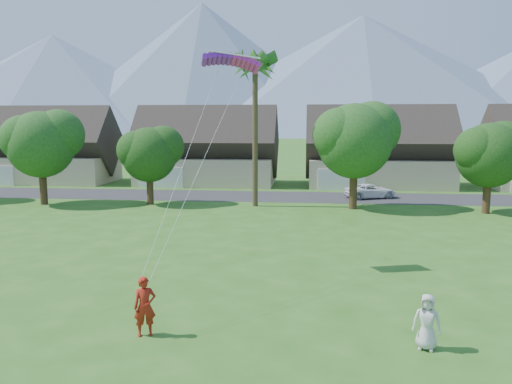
# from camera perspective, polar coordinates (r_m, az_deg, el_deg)

# --- Properties ---
(ground) EXTENTS (500.00, 500.00, 0.00)m
(ground) POSITION_cam_1_polar(r_m,az_deg,el_deg) (14.38, -4.43, -20.98)
(ground) COLOR #2D6019
(ground) RESTS_ON ground
(street) EXTENTS (90.00, 7.00, 0.01)m
(street) POSITION_cam_1_polar(r_m,az_deg,el_deg) (46.94, 3.04, -0.53)
(street) COLOR #2D2D30
(street) RESTS_ON ground
(kite_flyer) EXTENTS (0.85, 0.72, 1.98)m
(kite_flyer) POSITION_cam_1_polar(r_m,az_deg,el_deg) (17.09, -12.59, -12.64)
(kite_flyer) COLOR #A02012
(kite_flyer) RESTS_ON ground
(watcher) EXTENTS (0.98, 0.77, 1.75)m
(watcher) POSITION_cam_1_polar(r_m,az_deg,el_deg) (16.67, 18.95, -13.86)
(watcher) COLOR silver
(watcher) RESTS_ON ground
(parked_car) EXTENTS (5.20, 3.70, 1.32)m
(parked_car) POSITION_cam_1_polar(r_m,az_deg,el_deg) (47.15, 12.95, 0.12)
(parked_car) COLOR white
(parked_car) RESTS_ON ground
(mountain_ridge) EXTENTS (540.00, 240.00, 70.00)m
(mountain_ridge) POSITION_cam_1_polar(r_m,az_deg,el_deg) (273.38, 7.81, 12.58)
(mountain_ridge) COLOR slate
(mountain_ridge) RESTS_ON ground
(houses_row) EXTENTS (72.75, 8.19, 8.86)m
(houses_row) POSITION_cam_1_polar(r_m,az_deg,el_deg) (55.50, 4.05, 4.35)
(houses_row) COLOR beige
(houses_row) RESTS_ON ground
(tree_row) EXTENTS (62.27, 6.67, 8.45)m
(tree_row) POSITION_cam_1_polar(r_m,az_deg,el_deg) (40.49, 1.02, 5.07)
(tree_row) COLOR #47301C
(tree_row) RESTS_ON ground
(fan_palm) EXTENTS (3.00, 3.00, 13.80)m
(fan_palm) POSITION_cam_1_polar(r_m,az_deg,el_deg) (41.38, -0.10, 14.72)
(fan_palm) COLOR #4C3D26
(fan_palm) RESTS_ON ground
(parafoil_kite) EXTENTS (2.86, 1.29, 0.50)m
(parafoil_kite) POSITION_cam_1_polar(r_m,az_deg,el_deg) (23.99, -2.83, 14.90)
(parafoil_kite) COLOR purple
(parafoil_kite) RESTS_ON ground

